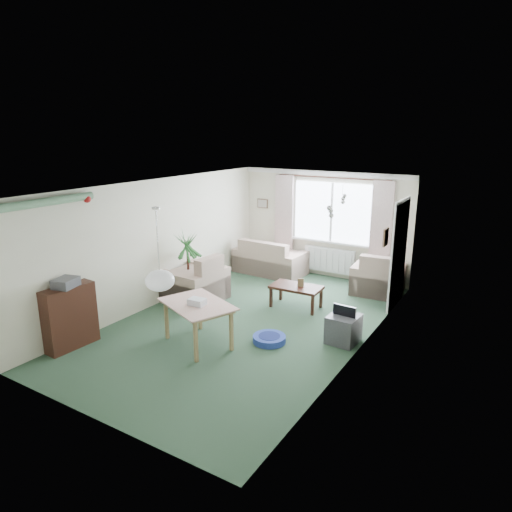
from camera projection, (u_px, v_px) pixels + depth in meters
The scene contains 25 objects.
ground at pixel (247, 323), 7.99m from camera, with size 6.50×6.50×0.00m, color #2A4631.
window at pixel (332, 212), 10.15m from camera, with size 1.80×0.03×1.30m, color white.
curtain_rod at pixel (332, 178), 9.88m from camera, with size 2.60×0.03×0.03m, color black.
curtain_left at pixel (284, 218), 10.70m from camera, with size 0.45×0.08×2.00m, color beige.
curtain_right at pixel (381, 229), 9.55m from camera, with size 0.45×0.08×2.00m, color beige.
radiator at pixel (329, 260), 10.41m from camera, with size 1.20×0.10×0.55m, color white.
doorway at pixel (399, 255), 8.54m from camera, with size 0.03×0.95×2.00m, color black.
pendant_lamp at pixel (160, 281), 5.60m from camera, with size 0.36×0.36×0.36m, color white.
tinsel_garland at pixel (45, 202), 6.45m from camera, with size 1.60×1.60×0.12m, color #196626.
bauble_cluster_a at pixel (342, 196), 7.49m from camera, with size 0.20×0.20×0.20m, color silver.
bauble_cluster_b at pixel (332, 208), 6.35m from camera, with size 0.20×0.20×0.20m, color silver.
wall_picture_back at pixel (263, 203), 11.04m from camera, with size 0.28×0.03×0.22m, color brown.
wall_picture_right at pixel (386, 237), 7.57m from camera, with size 0.03×0.24×0.30m, color brown.
sofa at pixel (270, 256), 10.70m from camera, with size 1.63×0.86×0.82m, color beige.
armchair_corner at pixel (378, 273), 9.38m from camera, with size 0.97×0.92×0.87m, color beige.
armchair_left at pixel (194, 277), 8.97m from camera, with size 1.05×1.00×0.94m, color #BBA48D.
coffee_table at pixel (296, 297), 8.65m from camera, with size 0.95×0.53×0.43m, color black.
photo_frame at pixel (301, 283), 8.54m from camera, with size 0.12×0.02×0.16m, color brown.
bookshelf at pixel (70, 317), 7.00m from camera, with size 0.27×0.81×0.99m, color black.
hifi_box at pixel (66, 283), 6.82m from camera, with size 0.28×0.35×0.14m, color #403F45.
houseplant at pixel (188, 266), 8.99m from camera, with size 0.58×0.58×1.36m, color #225C1F.
dining_table at pixel (198, 325), 7.12m from camera, with size 1.07×0.71×0.67m, color #A7815B.
gift_box at pixel (197, 302), 6.96m from camera, with size 0.25×0.18×0.12m, color white.
tv_cube at pixel (343, 329), 7.23m from camera, with size 0.45×0.49×0.45m, color #36363B.
pet_bed at pixel (269, 339), 7.26m from camera, with size 0.53×0.53×0.11m, color navy.
Camera 1 is at (3.98, -6.23, 3.27)m, focal length 32.00 mm.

